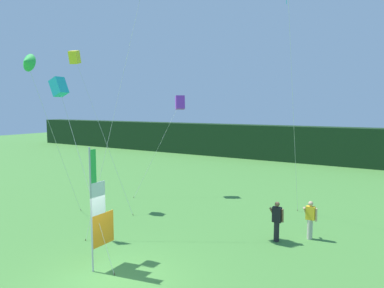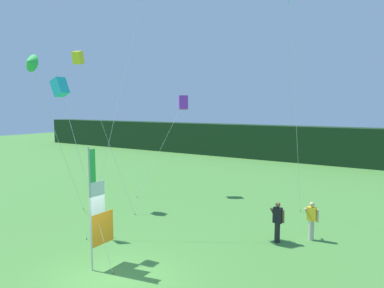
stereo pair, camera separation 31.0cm
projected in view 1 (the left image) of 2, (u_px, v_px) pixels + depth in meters
name	position (u px, v px, depth m)	size (l,w,h in m)	color
ground_plane	(114.00, 282.00, 10.99)	(120.00, 120.00, 0.00)	#478438
distant_treeline	(314.00, 145.00, 34.45)	(80.00, 2.40, 3.60)	black
banner_flag	(98.00, 211.00, 11.71)	(0.06, 1.03, 4.20)	#B7B7BC
person_near_banner	(277.00, 220.00, 14.21)	(0.55, 0.48, 1.66)	black
person_mid_field	(310.00, 219.00, 14.47)	(0.55, 0.48, 1.61)	#B7B2A3
kite_purple_box_0	(180.00, 103.00, 21.86)	(2.14, 3.01, 6.23)	brown
kite_yellow_box_1	(75.00, 58.00, 18.74)	(4.14, 0.72, 8.55)	brown
kite_cyan_box_2	(59.00, 88.00, 12.84)	(3.45, 0.78, 6.60)	brown
kite_green_delta_4	(27.00, 63.00, 14.78)	(1.09, 3.41, 7.81)	brown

